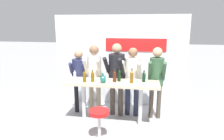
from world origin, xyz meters
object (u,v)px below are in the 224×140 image
Objects in this scene: tasting_table at (111,89)px; wine_bottle_2 at (115,76)px; person_center_right at (156,75)px; person_center_left at (117,72)px; person_center at (132,75)px; wine_bottle_4 at (107,78)px; wine_bottle_7 at (75,75)px; wine_bottle_1 at (144,76)px; wine_bottle_6 at (119,75)px; person_left at (94,72)px; decorative_vase at (103,79)px; person_far_left at (79,74)px; wine_bottle_3 at (93,76)px; wine_bottle_0 at (84,76)px; bar_stool at (99,121)px; wine_glass_0 at (71,75)px; wine_bottle_5 at (132,76)px.

wine_bottle_2 reaches higher than tasting_table.
tasting_table is 1.21× the size of person_center_right.
person_center_left reaches higher than person_center_right.
person_center is 0.66m from wine_bottle_2.
wine_bottle_7 is at bearing 174.30° from wine_bottle_4.
wine_bottle_1 is 0.82× the size of wine_bottle_6.
person_left is 6.19× the size of wine_bottle_2.
decorative_vase is at bearing -164.54° from wine_bottle_1.
person_far_left reaches higher than wine_bottle_2.
person_far_left is 6.47× the size of wine_bottle_4.
wine_bottle_6 reaches higher than wine_bottle_4.
wine_bottle_6 is (0.58, 0.14, 0.02)m from wine_bottle_3.
wine_bottle_0 reaches higher than wine_bottle_3.
person_center_left reaches higher than wine_bottle_7.
person_center_right reaches higher than wine_bottle_3.
bar_stool is 1.24m from wine_bottle_7.
person_center_left is 0.97m from person_center_right.
person_center_right reaches higher than wine_bottle_7.
person_center_right is at bearing 27.84° from decorative_vase.
wine_bottle_3 is at bearing -169.68° from tasting_table.
wine_bottle_0 reaches higher than bar_stool.
wine_bottle_2 is 0.92m from wine_bottle_7.
tasting_table is at bearing 39.12° from decorative_vase.
person_left is at bearing 164.80° from wine_bottle_1.
wine_bottle_6 reaches higher than wine_bottle_1.
person_center_right is at bearing 14.82° from wine_glass_0.
person_center_left is at bearing -12.09° from person_far_left.
person_far_left is at bearing 122.82° from bar_stool.
person_center_left is at bearing 93.52° from wine_bottle_2.
wine_bottle_4 is (-0.08, -0.12, 0.30)m from tasting_table.
tasting_table is 6.64× the size of wine_bottle_5.
wine_bottle_6 is at bearing -175.43° from wine_bottle_1.
bar_stool is 1.40m from wine_bottle_1.
wine_bottle_1 is 0.66m from wine_bottle_2.
wine_bottle_3 is at bearing 166.43° from decorative_vase.
wine_bottle_3 is (0.18, 0.05, -0.00)m from wine_bottle_0.
person_center is at bearing -9.92° from person_far_left.
decorative_vase is at bearing -152.85° from wine_bottle_2.
person_center reaches higher than tasting_table.
wine_bottle_3 reaches higher than wine_bottle_4.
wine_bottle_5 is at bearing 9.86° from wine_bottle_4.
wine_bottle_6 is 1.02m from wine_bottle_7.
person_center is at bearing 60.09° from wine_bottle_6.
person_center is at bearing 176.89° from person_center_right.
bar_stool is at bearing -52.64° from wine_bottle_0.
person_center_right is 1.34m from decorative_vase.
wine_glass_0 is at bearing -178.21° from tasting_table.
person_far_left is (-0.81, 1.26, 0.60)m from bar_stool.
person_left is at bearing 150.79° from wine_bottle_6.
person_center_left reaches higher than wine_bottle_1.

